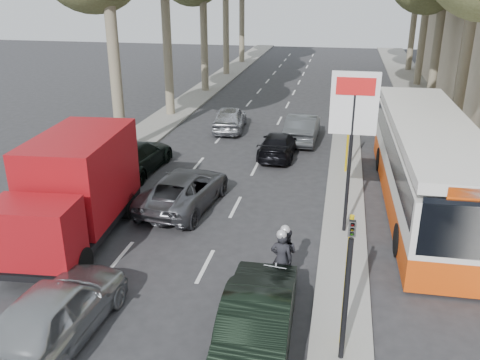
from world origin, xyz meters
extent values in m
plane|color=#28282B|center=(0.00, 0.00, 0.00)|extent=(120.00, 120.00, 0.00)
cube|color=gray|center=(8.60, 25.00, 0.06)|extent=(3.20, 70.00, 0.12)
cube|color=gray|center=(-8.00, 28.00, 0.06)|extent=(2.40, 64.00, 0.12)
cube|color=gray|center=(3.25, 11.00, 0.08)|extent=(1.50, 26.00, 0.16)
cylinder|color=yellow|center=(3.25, -1.00, 1.75)|extent=(0.10, 0.10, 3.50)
cylinder|color=yellow|center=(3.25, 5.00, 1.75)|extent=(0.10, 0.10, 3.50)
cylinder|color=yellow|center=(3.25, 11.00, 1.75)|extent=(0.10, 0.10, 3.50)
cylinder|color=black|center=(3.25, 5.00, 2.60)|extent=(0.12, 0.12, 5.20)
cube|color=white|center=(3.25, 5.00, 4.60)|extent=(1.50, 0.10, 2.00)
cube|color=red|center=(3.25, 4.94, 5.15)|extent=(1.20, 0.02, 0.55)
cylinder|color=black|center=(3.25, -1.50, 1.60)|extent=(0.12, 0.12, 3.20)
imported|color=black|center=(3.25, -1.50, 3.10)|extent=(0.16, 0.41, 1.00)
cylinder|color=#6B604C|center=(-8.00, 12.00, 4.20)|extent=(0.56, 0.56, 8.40)
cylinder|color=#6B604C|center=(-8.10, 20.00, 4.48)|extent=(0.56, 0.56, 8.96)
cylinder|color=#6B604C|center=(-7.90, 28.00, 4.06)|extent=(0.56, 0.56, 8.12)
cylinder|color=#6B604C|center=(-8.00, 36.00, 4.76)|extent=(0.56, 0.56, 9.52)
cylinder|color=#6B604C|center=(-8.10, 44.00, 4.34)|extent=(0.56, 0.56, 8.68)
cylinder|color=#6B604C|center=(9.10, 18.00, 4.62)|extent=(0.56, 0.56, 9.24)
cylinder|color=#6B604C|center=(8.90, 26.00, 3.92)|extent=(0.56, 0.56, 7.84)
cylinder|color=#6B604C|center=(9.00, 34.00, 4.48)|extent=(0.56, 0.56, 8.96)
cylinder|color=#6B604C|center=(9.10, 42.00, 4.20)|extent=(0.56, 0.56, 8.40)
imported|color=#9EA2A6|center=(-3.50, -2.00, 0.79)|extent=(2.06, 4.71, 1.58)
imported|color=black|center=(1.26, -1.00, 0.75)|extent=(1.77, 4.63, 1.51)
imported|color=#4D4F55|center=(-2.85, 6.20, 0.70)|extent=(2.83, 5.22, 1.39)
imported|color=black|center=(-0.07, 12.97, 0.61)|extent=(1.79, 4.22, 1.22)
imported|color=#ABADB3|center=(-3.50, 17.21, 0.72)|extent=(2.07, 4.37, 1.44)
imported|color=#494D50|center=(0.87, 15.87, 0.76)|extent=(1.71, 4.62, 1.51)
imported|color=black|center=(-6.18, 9.37, 0.75)|extent=(2.29, 5.21, 1.49)
cube|color=black|center=(-5.52, 2.69, 0.60)|extent=(2.95, 6.72, 0.27)
cylinder|color=black|center=(-6.42, 0.43, 0.49)|extent=(0.41, 1.01, 0.98)
cylinder|color=black|center=(-4.25, 0.61, 0.49)|extent=(0.41, 1.01, 0.98)
cylinder|color=black|center=(-6.77, 4.56, 0.49)|extent=(0.41, 1.01, 0.98)
cylinder|color=black|center=(-4.60, 4.74, 0.49)|extent=(0.41, 1.01, 0.98)
cube|color=maroon|center=(-5.31, 0.19, 1.58)|extent=(2.52, 1.72, 1.85)
cube|color=black|center=(-5.25, -0.51, 1.80)|extent=(2.18, 0.27, 0.98)
cube|color=maroon|center=(-5.59, 3.56, 2.13)|extent=(2.89, 4.78, 2.73)
cube|color=#D7450B|center=(6.20, 8.10, 0.62)|extent=(3.09, 13.05, 1.02)
cube|color=silver|center=(6.20, 8.10, 1.98)|extent=(3.09, 13.05, 1.69)
cube|color=black|center=(6.20, 8.10, 2.32)|extent=(3.10, 12.53, 0.96)
cube|color=silver|center=(6.20, 8.10, 3.22)|extent=(3.09, 13.05, 0.34)
cube|color=black|center=(6.33, 1.63, 2.15)|extent=(2.49, 0.11, 1.69)
cube|color=#D7450B|center=(6.33, 1.63, 3.14)|extent=(1.36, 0.09, 0.36)
cylinder|color=black|center=(4.99, 3.91, 0.51)|extent=(0.34, 1.09, 1.08)
cylinder|color=black|center=(4.83, 11.97, 0.51)|extent=(0.34, 1.09, 1.08)
cylinder|color=black|center=(7.41, 12.02, 0.51)|extent=(0.34, 1.09, 1.08)
cylinder|color=black|center=(1.41, 0.54, 0.32)|extent=(0.18, 0.65, 0.65)
cylinder|color=black|center=(1.59, 2.04, 0.32)|extent=(0.18, 0.65, 0.65)
cylinder|color=silver|center=(1.42, 0.61, 0.71)|extent=(0.11, 0.41, 0.81)
cube|color=black|center=(1.51, 1.34, 0.45)|extent=(0.31, 0.78, 0.30)
cube|color=black|center=(1.48, 1.14, 0.73)|extent=(0.36, 0.49, 0.22)
cube|color=black|center=(1.54, 1.64, 0.67)|extent=(0.36, 0.68, 0.12)
cylinder|color=silver|center=(1.42, 0.67, 1.03)|extent=(0.63, 0.12, 0.04)
imported|color=black|center=(1.51, 1.34, 0.90)|extent=(0.66, 0.48, 1.69)
imported|color=black|center=(1.55, 1.74, 0.84)|extent=(0.82, 0.52, 1.59)
sphere|color=#B2B2B7|center=(1.50, 1.29, 1.69)|extent=(0.28, 0.28, 0.28)
sphere|color=#B2B2B7|center=(1.55, 1.71, 1.63)|extent=(0.28, 0.28, 0.28)
imported|color=#473753|center=(7.42, 5.01, 0.98)|extent=(0.97, 1.11, 1.72)
camera|label=1|loc=(2.84, -11.11, 8.14)|focal=38.00mm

